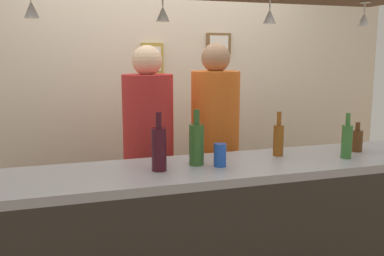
{
  "coord_description": "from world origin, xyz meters",
  "views": [
    {
      "loc": [
        -0.82,
        -2.45,
        1.63
      ],
      "look_at": [
        0.0,
        0.1,
        1.18
      ],
      "focal_mm": 40.29,
      "sensor_mm": 36.0,
      "label": 1
    }
  ],
  "objects_px": {
    "person_left_red_shirt": "(149,146)",
    "bottle_beer_green_import": "(347,140)",
    "picture_frame_crest": "(152,59)",
    "bottle_beer_amber_tall": "(278,139)",
    "bottle_beer_brown_stubby": "(357,140)",
    "person_middle_orange_shirt": "(215,140)",
    "bottle_wine_dark_red": "(159,148)",
    "drink_can": "(220,155)",
    "bottle_champagne_green": "(197,143)",
    "picture_frame_upper_small": "(219,44)"
  },
  "relations": [
    {
      "from": "person_left_red_shirt",
      "to": "bottle_wine_dark_red",
      "type": "distance_m",
      "value": 0.74
    },
    {
      "from": "bottle_champagne_green",
      "to": "bottle_wine_dark_red",
      "type": "height_order",
      "value": "same"
    },
    {
      "from": "picture_frame_upper_small",
      "to": "bottle_champagne_green",
      "type": "bearing_deg",
      "value": -115.55
    },
    {
      "from": "person_left_red_shirt",
      "to": "bottle_beer_green_import",
      "type": "relative_size",
      "value": 6.52
    },
    {
      "from": "drink_can",
      "to": "picture_frame_upper_small",
      "type": "relative_size",
      "value": 0.55
    },
    {
      "from": "bottle_beer_green_import",
      "to": "picture_frame_crest",
      "type": "height_order",
      "value": "picture_frame_crest"
    },
    {
      "from": "person_middle_orange_shirt",
      "to": "bottle_beer_brown_stubby",
      "type": "relative_size",
      "value": 9.52
    },
    {
      "from": "bottle_beer_amber_tall",
      "to": "bottle_champagne_green",
      "type": "xyz_separation_m",
      "value": [
        -0.52,
        -0.06,
        0.02
      ]
    },
    {
      "from": "bottle_beer_brown_stubby",
      "to": "bottle_wine_dark_red",
      "type": "height_order",
      "value": "bottle_wine_dark_red"
    },
    {
      "from": "person_left_red_shirt",
      "to": "bottle_beer_amber_tall",
      "type": "bearing_deg",
      "value": -43.62
    },
    {
      "from": "bottle_wine_dark_red",
      "to": "drink_can",
      "type": "distance_m",
      "value": 0.33
    },
    {
      "from": "bottle_beer_brown_stubby",
      "to": "drink_can",
      "type": "distance_m",
      "value": 0.93
    },
    {
      "from": "bottle_beer_amber_tall",
      "to": "drink_can",
      "type": "xyz_separation_m",
      "value": [
        -0.41,
        -0.13,
        -0.04
      ]
    },
    {
      "from": "bottle_beer_green_import",
      "to": "drink_can",
      "type": "distance_m",
      "value": 0.75
    },
    {
      "from": "bottle_champagne_green",
      "to": "drink_can",
      "type": "height_order",
      "value": "bottle_champagne_green"
    },
    {
      "from": "person_left_red_shirt",
      "to": "bottle_beer_brown_stubby",
      "type": "distance_m",
      "value": 1.33
    },
    {
      "from": "person_middle_orange_shirt",
      "to": "bottle_champagne_green",
      "type": "bearing_deg",
      "value": -118.35
    },
    {
      "from": "bottle_beer_brown_stubby",
      "to": "drink_can",
      "type": "relative_size",
      "value": 1.48
    },
    {
      "from": "bottle_champagne_green",
      "to": "picture_frame_upper_small",
      "type": "bearing_deg",
      "value": 64.45
    },
    {
      "from": "bottle_beer_green_import",
      "to": "bottle_champagne_green",
      "type": "xyz_separation_m",
      "value": [
        -0.86,
        0.12,
        0.01
      ]
    },
    {
      "from": "person_middle_orange_shirt",
      "to": "picture_frame_upper_small",
      "type": "bearing_deg",
      "value": 67.26
    },
    {
      "from": "bottle_wine_dark_red",
      "to": "drink_can",
      "type": "height_order",
      "value": "bottle_wine_dark_red"
    },
    {
      "from": "bottle_beer_amber_tall",
      "to": "bottle_champagne_green",
      "type": "distance_m",
      "value": 0.53
    },
    {
      "from": "bottle_wine_dark_red",
      "to": "drink_can",
      "type": "relative_size",
      "value": 2.46
    },
    {
      "from": "person_middle_orange_shirt",
      "to": "bottle_champagne_green",
      "type": "xyz_separation_m",
      "value": [
        -0.36,
        -0.67,
        0.13
      ]
    },
    {
      "from": "bottle_champagne_green",
      "to": "drink_can",
      "type": "xyz_separation_m",
      "value": [
        0.11,
        -0.07,
        -0.06
      ]
    },
    {
      "from": "person_middle_orange_shirt",
      "to": "picture_frame_crest",
      "type": "xyz_separation_m",
      "value": [
        -0.29,
        0.7,
        0.56
      ]
    },
    {
      "from": "drink_can",
      "to": "picture_frame_upper_small",
      "type": "xyz_separation_m",
      "value": [
        0.55,
        1.44,
        0.61
      ]
    },
    {
      "from": "bottle_wine_dark_red",
      "to": "picture_frame_crest",
      "type": "distance_m",
      "value": 1.52
    },
    {
      "from": "bottle_champagne_green",
      "to": "bottle_beer_green_import",
      "type": "bearing_deg",
      "value": -7.79
    },
    {
      "from": "person_middle_orange_shirt",
      "to": "bottle_wine_dark_red",
      "type": "height_order",
      "value": "person_middle_orange_shirt"
    },
    {
      "from": "person_middle_orange_shirt",
      "to": "picture_frame_crest",
      "type": "height_order",
      "value": "picture_frame_crest"
    },
    {
      "from": "picture_frame_crest",
      "to": "bottle_beer_green_import",
      "type": "bearing_deg",
      "value": -62.14
    },
    {
      "from": "bottle_champagne_green",
      "to": "bottle_wine_dark_red",
      "type": "bearing_deg",
      "value": -166.7
    },
    {
      "from": "person_left_red_shirt",
      "to": "drink_can",
      "type": "height_order",
      "value": "person_left_red_shirt"
    },
    {
      "from": "drink_can",
      "to": "person_left_red_shirt",
      "type": "bearing_deg",
      "value": 107.25
    },
    {
      "from": "drink_can",
      "to": "picture_frame_upper_small",
      "type": "bearing_deg",
      "value": 69.26
    },
    {
      "from": "bottle_beer_green_import",
      "to": "bottle_beer_brown_stubby",
      "type": "bearing_deg",
      "value": 36.56
    },
    {
      "from": "bottle_champagne_green",
      "to": "person_middle_orange_shirt",
      "type": "bearing_deg",
      "value": 61.65
    },
    {
      "from": "person_left_red_shirt",
      "to": "picture_frame_crest",
      "type": "distance_m",
      "value": 0.93
    },
    {
      "from": "person_middle_orange_shirt",
      "to": "bottle_beer_green_import",
      "type": "height_order",
      "value": "person_middle_orange_shirt"
    },
    {
      "from": "bottle_beer_green_import",
      "to": "bottle_champagne_green",
      "type": "bearing_deg",
      "value": 172.21
    },
    {
      "from": "bottle_beer_amber_tall",
      "to": "bottle_beer_brown_stubby",
      "type": "distance_m",
      "value": 0.51
    },
    {
      "from": "person_middle_orange_shirt",
      "to": "picture_frame_upper_small",
      "type": "xyz_separation_m",
      "value": [
        0.29,
        0.7,
        0.69
      ]
    },
    {
      "from": "bottle_champagne_green",
      "to": "picture_frame_crest",
      "type": "height_order",
      "value": "picture_frame_crest"
    },
    {
      "from": "drink_can",
      "to": "bottle_beer_brown_stubby",
      "type": "bearing_deg",
      "value": 4.87
    },
    {
      "from": "person_middle_orange_shirt",
      "to": "bottle_beer_brown_stubby",
      "type": "bearing_deg",
      "value": -44.44
    },
    {
      "from": "person_middle_orange_shirt",
      "to": "bottle_wine_dark_red",
      "type": "xyz_separation_m",
      "value": [
        -0.58,
        -0.72,
        0.13
      ]
    },
    {
      "from": "picture_frame_crest",
      "to": "bottle_champagne_green",
      "type": "bearing_deg",
      "value": -93.1
    },
    {
      "from": "bottle_wine_dark_red",
      "to": "bottle_beer_brown_stubby",
      "type": "bearing_deg",
      "value": 2.84
    }
  ]
}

